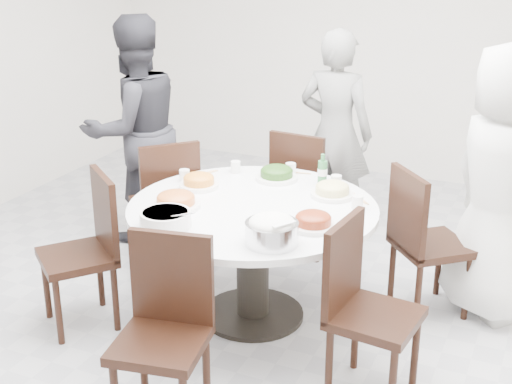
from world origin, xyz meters
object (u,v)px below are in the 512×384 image
at_px(dining_table, 253,262).
at_px(chair_s, 160,340).
at_px(rice_bowl, 272,233).
at_px(chair_sw, 77,254).
at_px(beverage_bottle, 322,170).
at_px(soup_bowl, 166,219).
at_px(chair_se, 376,314).
at_px(diner_middle, 335,133).
at_px(diner_left, 135,130).
at_px(diner_right, 501,184).
at_px(chair_n, 307,190).
at_px(chair_nw, 164,201).
at_px(chair_ne, 432,242).

height_order(dining_table, chair_s, chair_s).
xyz_separation_m(dining_table, rice_bowl, (0.31, -0.45, 0.44)).
xyz_separation_m(chair_sw, beverage_bottle, (1.19, 1.02, 0.38)).
xyz_separation_m(chair_s, rice_bowl, (0.29, 0.67, 0.34)).
height_order(soup_bowl, beverage_bottle, beverage_bottle).
distance_m(chair_se, beverage_bottle, 1.22).
height_order(chair_se, beverage_bottle, beverage_bottle).
bearing_deg(chair_s, diner_middle, 79.96).
xyz_separation_m(diner_middle, soup_bowl, (-0.33, -2.00, -0.02)).
relative_size(diner_middle, diner_left, 0.94).
distance_m(chair_s, rice_bowl, 0.80).
height_order(chair_sw, diner_right, diner_right).
relative_size(chair_n, chair_sw, 1.00).
bearing_deg(chair_sw, chair_n, 100.26).
height_order(dining_table, chair_sw, chair_sw).
xyz_separation_m(rice_bowl, soup_bowl, (-0.63, -0.03, -0.02)).
bearing_deg(rice_bowl, chair_sw, -177.41).
bearing_deg(chair_nw, chair_ne, 135.01).
xyz_separation_m(chair_ne, chair_s, (-0.96, -1.65, 0.00)).
height_order(dining_table, diner_middle, diner_middle).
xyz_separation_m(chair_ne, soup_bowl, (-1.30, -1.01, 0.32)).
height_order(rice_bowl, beverage_bottle, beverage_bottle).
relative_size(chair_ne, rice_bowl, 3.37).
bearing_deg(rice_bowl, diner_right, 48.37).
height_order(chair_nw, diner_left, diner_left).
height_order(chair_sw, diner_middle, diner_middle).
xyz_separation_m(chair_s, diner_left, (-1.37, 1.92, 0.39)).
height_order(chair_s, rice_bowl, chair_s).
bearing_deg(soup_bowl, diner_middle, 80.59).
bearing_deg(beverage_bottle, chair_n, 117.98).
relative_size(chair_nw, diner_right, 0.56).
bearing_deg(rice_bowl, chair_ne, 55.62).
distance_m(chair_ne, chair_sw, 2.18).
xyz_separation_m(chair_ne, chair_se, (-0.09, -0.99, 0.00)).
xyz_separation_m(dining_table, chair_ne, (0.99, 0.53, 0.10)).
xyz_separation_m(chair_ne, diner_left, (-2.33, 0.27, 0.39)).
xyz_separation_m(dining_table, beverage_bottle, (0.26, 0.51, 0.48)).
height_order(dining_table, diner_left, diner_left).
height_order(chair_ne, beverage_bottle, beverage_bottle).
bearing_deg(soup_bowl, chair_nw, 122.05).
bearing_deg(chair_nw, chair_sw, 41.12).
xyz_separation_m(dining_table, diner_middle, (0.02, 1.52, 0.43)).
distance_m(chair_n, diner_middle, 0.55).
height_order(diner_left, beverage_bottle, diner_left).
bearing_deg(diner_middle, chair_n, 84.01).
distance_m(dining_table, chair_sw, 1.06).
bearing_deg(chair_sw, dining_table, 67.93).
distance_m(chair_sw, chair_s, 1.13).
height_order(chair_se, rice_bowl, chair_se).
distance_m(chair_sw, chair_se, 1.82).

